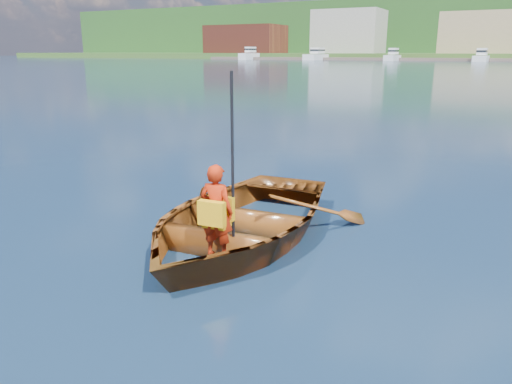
% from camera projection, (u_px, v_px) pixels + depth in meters
% --- Properties ---
extents(ground, '(600.00, 600.00, 0.00)m').
position_uv_depth(ground, '(213.00, 210.00, 8.32)').
color(ground, '#0F273F').
rests_on(ground, ground).
extents(rowboat, '(3.30, 4.44, 0.88)m').
position_uv_depth(rowboat, '(238.00, 219.00, 6.98)').
color(rowboat, brown).
rests_on(rowboat, ground).
extents(child_paddler, '(0.44, 0.36, 2.24)m').
position_uv_depth(child_paddler, '(217.00, 211.00, 6.02)').
color(child_paddler, '#B3230A').
rests_on(child_paddler, ground).
extents(dock, '(160.02, 11.03, 0.80)m').
position_uv_depth(dock, '(462.00, 60.00, 139.53)').
color(dock, brown).
rests_on(dock, ground).
extents(waterfront_buildings, '(202.00, 16.00, 14.00)m').
position_uv_depth(waterfront_buildings, '(484.00, 34.00, 150.36)').
color(waterfront_buildings, brown).
rests_on(waterfront_buildings, ground).
extents(marina_yachts, '(141.33, 13.72, 4.30)m').
position_uv_depth(marina_yachts, '(479.00, 56.00, 133.18)').
color(marina_yachts, silver).
rests_on(marina_yachts, ground).
extents(hillside_trees, '(280.38, 86.56, 26.25)m').
position_uv_depth(hillside_trees, '(474.00, 17.00, 209.54)').
color(hillside_trees, '#382314').
rests_on(hillside_trees, ground).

